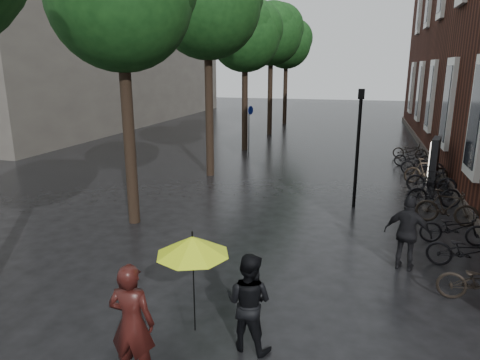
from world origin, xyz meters
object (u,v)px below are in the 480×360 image
(person_burgundy, at_px, (132,324))
(ad_lightbox, at_px, (434,162))
(person_black, at_px, (249,302))
(pedestrian_walking, at_px, (408,233))
(parked_bicycles, at_px, (433,188))
(lamp_post, at_px, (358,137))

(person_burgundy, height_order, ad_lightbox, ad_lightbox)
(person_burgundy, xyz_separation_m, person_black, (1.39, 1.16, -0.09))
(ad_lightbox, bearing_deg, pedestrian_walking, -89.15)
(ad_lightbox, bearing_deg, person_black, -97.99)
(parked_bicycles, xyz_separation_m, lamp_post, (-2.55, -1.35, 1.83))
(ad_lightbox, bearing_deg, lamp_post, -116.07)
(person_black, distance_m, parked_bicycles, 10.13)
(pedestrian_walking, bearing_deg, ad_lightbox, -87.15)
(ad_lightbox, distance_m, lamp_post, 4.74)
(person_black, relative_size, pedestrian_walking, 0.95)
(person_black, height_order, pedestrian_walking, pedestrian_walking)
(person_black, distance_m, pedestrian_walking, 4.54)
(parked_bicycles, bearing_deg, person_burgundy, -117.16)
(parked_bicycles, bearing_deg, pedestrian_walking, -103.13)
(person_burgundy, distance_m, parked_bicycles, 11.78)
(parked_bicycles, distance_m, lamp_post, 3.42)
(person_black, bearing_deg, lamp_post, -90.00)
(person_burgundy, relative_size, person_black, 1.11)
(pedestrian_walking, bearing_deg, parked_bicycles, -88.88)
(person_black, distance_m, ad_lightbox, 12.27)
(person_burgundy, xyz_separation_m, ad_lightbox, (5.64, 12.68, 0.02))
(person_black, height_order, lamp_post, lamp_post)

